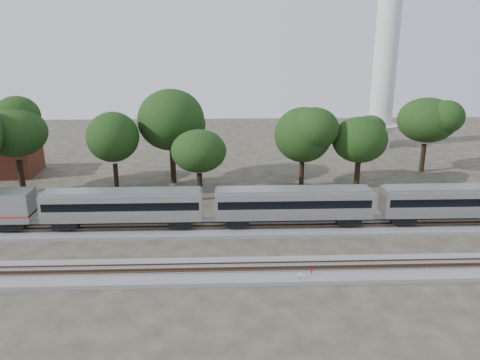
# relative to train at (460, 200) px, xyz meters

# --- Properties ---
(ground) EXTENTS (160.00, 160.00, 0.00)m
(ground) POSITION_rel_train_xyz_m (-25.95, -6.00, -3.19)
(ground) COLOR #383328
(ground) RESTS_ON ground
(track_far) EXTENTS (160.00, 5.00, 0.73)m
(track_far) POSITION_rel_train_xyz_m (-25.95, -0.00, -2.99)
(track_far) COLOR slate
(track_far) RESTS_ON ground
(track_near) EXTENTS (160.00, 5.00, 0.73)m
(track_near) POSITION_rel_train_xyz_m (-25.95, -10.00, -2.99)
(track_near) COLOR slate
(track_near) RESTS_ON ground
(train) EXTENTS (127.43, 3.10, 4.58)m
(train) POSITION_rel_train_xyz_m (0.00, 0.00, 0.00)
(train) COLOR silver
(train) RESTS_ON ground
(switch_stand_red) EXTENTS (0.31, 0.16, 1.02)m
(switch_stand_red) POSITION_rel_train_xyz_m (-18.73, -11.23, -2.54)
(switch_stand_red) COLOR #512D19
(switch_stand_red) RESTS_ON ground
(switch_stand_white) EXTENTS (0.30, 0.15, 1.00)m
(switch_stand_white) POSITION_rel_train_xyz_m (-19.96, -12.08, -2.55)
(switch_stand_white) COLOR #512D19
(switch_stand_white) RESTS_ON ground
(switch_lever) EXTENTS (0.51, 0.32, 0.30)m
(switch_lever) POSITION_rel_train_xyz_m (-19.21, -11.69, -3.04)
(switch_lever) COLOR #512D19
(switch_lever) RESTS_ON ground
(brick_building) EXTENTS (10.92, 7.91, 5.11)m
(brick_building) POSITION_rel_train_xyz_m (-61.02, 23.49, -0.62)
(brick_building) COLOR brown
(brick_building) RESTS_ON ground
(tree_1) EXTENTS (8.59, 8.59, 12.11)m
(tree_1) POSITION_rel_train_xyz_m (-54.43, 14.41, 5.24)
(tree_1) COLOR black
(tree_1) RESTS_ON ground
(tree_2) EXTENTS (8.16, 8.16, 11.51)m
(tree_2) POSITION_rel_train_xyz_m (-41.13, 12.99, 4.82)
(tree_2) COLOR black
(tree_2) RESTS_ON ground
(tree_3) EXTENTS (9.58, 9.58, 13.50)m
(tree_3) POSITION_rel_train_xyz_m (-33.89, 17.95, 6.22)
(tree_3) COLOR black
(tree_3) RESTS_ON ground
(tree_4) EXTENTS (6.76, 6.76, 9.53)m
(tree_4) POSITION_rel_train_xyz_m (-29.67, 10.33, 3.43)
(tree_4) COLOR black
(tree_4) RESTS_ON ground
(tree_5) EXTENTS (7.75, 7.75, 10.93)m
(tree_5) POSITION_rel_train_xyz_m (-15.31, 15.38, 4.41)
(tree_5) COLOR black
(tree_5) RESTS_ON ground
(tree_6) EXTENTS (7.18, 7.18, 10.12)m
(tree_6) POSITION_rel_train_xyz_m (-7.55, 14.38, 3.85)
(tree_6) COLOR black
(tree_6) RESTS_ON ground
(tree_7) EXTENTS (8.46, 8.46, 11.93)m
(tree_7) POSITION_rel_train_xyz_m (5.24, 22.47, 5.11)
(tree_7) COLOR black
(tree_7) RESTS_ON ground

